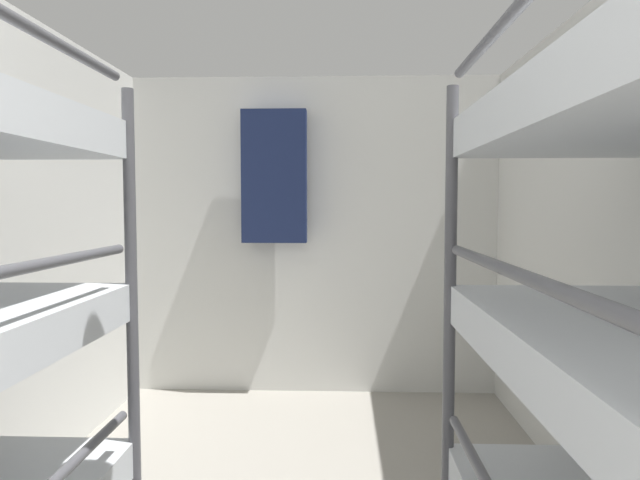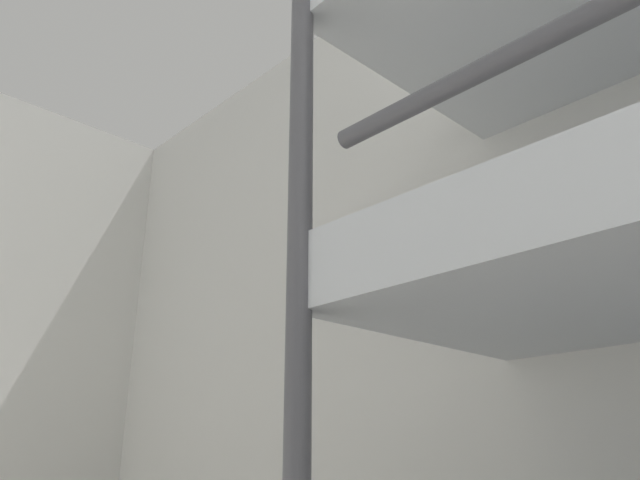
# 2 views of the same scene
# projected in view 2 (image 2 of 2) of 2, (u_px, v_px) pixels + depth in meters

# --- Properties ---
(wall_right) EXTENTS (0.06, 4.32, 2.23)m
(wall_right) POSITION_uv_depth(u_px,v_px,m) (581.00, 261.00, 1.45)
(wall_right) COLOR silver
(wall_right) RESTS_ON ground_plane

